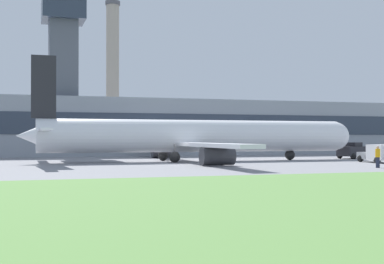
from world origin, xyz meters
name	(u,v)px	position (x,y,z in m)	size (l,w,h in m)	color
ground_plane	(183,163)	(0.00, 0.00, 0.00)	(400.00, 400.00, 0.00)	gray
terminal_building	(127,125)	(-0.40, 27.47, 4.40)	(86.97, 13.60, 22.41)	#8C939E
smokestack_left	(113,75)	(2.62, 58.64, 15.45)	(3.04, 3.04, 30.65)	gray
airplane	(194,137)	(2.45, 3.88, 2.66)	(37.46, 35.80, 10.74)	white
pushback_tug	(354,151)	(23.32, 4.97, 0.91)	(4.50, 3.42, 1.98)	#232328
fuel_truck	(379,154)	(19.32, -5.03, 0.92)	(2.96, 5.31, 1.85)	gray
ground_crew_person	(378,157)	(13.49, -12.61, 0.95)	(0.50, 0.50, 1.86)	#23283D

